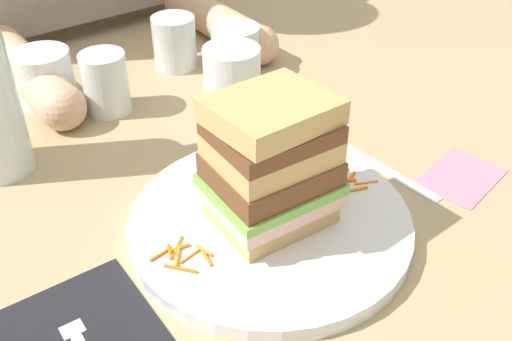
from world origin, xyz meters
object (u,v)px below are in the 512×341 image
object	(u,v)px
juice_glass	(232,84)
napkin_pink	(461,177)
main_plate	(273,222)
sandwich	(274,162)
empty_tumbler_0	(106,83)
empty_tumbler_3	(235,49)
empty_tumbler_2	(45,77)
knife	(375,163)
napkin_dark	(76,335)
empty_tumbler_1	(174,42)

from	to	relation	value
juice_glass	napkin_pink	size ratio (longest dim) A/B	0.95
main_plate	sandwich	world-z (taller)	sandwich
empty_tumbler_0	empty_tumbler_3	bearing A→B (deg)	-1.91
empty_tumbler_2	knife	bearing A→B (deg)	-56.18
empty_tumbler_0	empty_tumbler_3	distance (m)	0.21
napkin_pink	sandwich	bearing A→B (deg)	165.10
sandwich	empty_tumbler_2	world-z (taller)	sandwich
main_plate	juice_glass	distance (m)	0.25
napkin_dark	empty_tumbler_0	distance (m)	0.39
knife	napkin_pink	world-z (taller)	same
empty_tumbler_0	empty_tumbler_1	distance (m)	0.16
empty_tumbler_3	empty_tumbler_0	bearing A→B (deg)	178.09
empty_tumbler_3	main_plate	bearing A→B (deg)	-118.98
knife	empty_tumbler_1	world-z (taller)	empty_tumbler_1
main_plate	sandwich	distance (m)	0.08
empty_tumbler_3	napkin_pink	world-z (taller)	empty_tumbler_3
napkin_dark	knife	distance (m)	0.39
main_plate	knife	distance (m)	0.17
juice_glass	empty_tumbler_2	world-z (taller)	juice_glass
main_plate	empty_tumbler_0	distance (m)	0.33
sandwich	knife	bearing A→B (deg)	5.80
sandwich	napkin_dark	world-z (taller)	sandwich
napkin_dark	sandwich	bearing A→B (deg)	2.23
napkin_dark	empty_tumbler_2	bearing A→B (deg)	71.78
sandwich	juice_glass	xyz separation A→B (m)	(0.10, 0.22, -0.04)
main_plate	napkin_dark	bearing A→B (deg)	-177.80
sandwich	napkin_dark	bearing A→B (deg)	-177.77
empty_tumbler_0	empty_tumbler_3	size ratio (longest dim) A/B	1.14
knife	empty_tumbler_2	xyz separation A→B (m)	(-0.26, 0.39, 0.04)
main_plate	juice_glass	bearing A→B (deg)	65.07
knife	empty_tumbler_3	world-z (taller)	empty_tumbler_3
napkin_dark	juice_glass	distance (m)	0.40
knife	empty_tumbler_0	bearing A→B (deg)	122.74
juice_glass	knife	bearing A→B (deg)	-72.07
empty_tumbler_1	napkin_pink	world-z (taller)	empty_tumbler_1
napkin_dark	napkin_pink	size ratio (longest dim) A/B	1.37
napkin_dark	empty_tumbler_3	size ratio (longest dim) A/B	1.85
knife	napkin_dark	bearing A→B (deg)	-176.22
sandwich	empty_tumbler_3	bearing A→B (deg)	60.96
napkin_dark	napkin_pink	xyz separation A→B (m)	(0.46, -0.05, -0.00)
juice_glass	main_plate	bearing A→B (deg)	-114.93
sandwich	juice_glass	world-z (taller)	sandwich
napkin_dark	empty_tumbler_3	bearing A→B (deg)	39.47
empty_tumbler_2	sandwich	bearing A→B (deg)	-77.71
napkin_dark	empty_tumbler_1	xyz separation A→B (m)	(0.34, 0.40, 0.04)
knife	juice_glass	bearing A→B (deg)	107.93
knife	empty_tumbler_0	world-z (taller)	empty_tumbler_0
sandwich	napkin_pink	world-z (taller)	sandwich
knife	juice_glass	size ratio (longest dim) A/B	2.12
napkin_dark	empty_tumbler_0	bearing A→B (deg)	60.32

